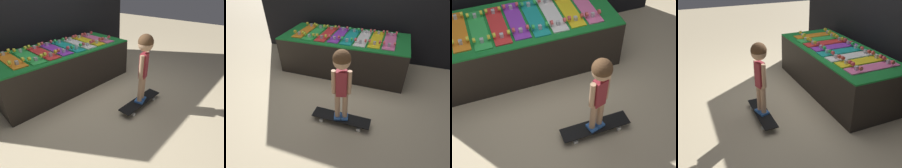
# 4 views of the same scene
# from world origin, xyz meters

# --- Properties ---
(ground_plane) EXTENTS (16.00, 16.00, 0.00)m
(ground_plane) POSITION_xyz_m (0.00, 0.00, 0.00)
(ground_plane) COLOR beige
(back_wall) EXTENTS (4.31, 0.10, 2.50)m
(back_wall) POSITION_xyz_m (0.00, 1.26, 1.25)
(back_wall) COLOR black
(back_wall) RESTS_ON ground_plane
(display_rack) EXTENTS (2.25, 0.98, 0.67)m
(display_rack) POSITION_xyz_m (0.00, 0.61, 0.33)
(display_rack) COLOR black
(display_rack) RESTS_ON ground_plane
(skateboard_orange_on_rack) EXTENTS (0.19, 0.77, 0.09)m
(skateboard_orange_on_rack) POSITION_xyz_m (-0.79, 0.63, 0.69)
(skateboard_orange_on_rack) COLOR orange
(skateboard_orange_on_rack) RESTS_ON display_rack
(skateboard_green_on_rack) EXTENTS (0.19, 0.77, 0.09)m
(skateboard_green_on_rack) POSITION_xyz_m (-0.57, 0.58, 0.69)
(skateboard_green_on_rack) COLOR green
(skateboard_green_on_rack) RESTS_ON display_rack
(skateboard_red_on_rack) EXTENTS (0.19, 0.77, 0.09)m
(skateboard_red_on_rack) POSITION_xyz_m (-0.34, 0.60, 0.69)
(skateboard_red_on_rack) COLOR red
(skateboard_red_on_rack) RESTS_ON display_rack
(skateboard_purple_on_rack) EXTENTS (0.19, 0.77, 0.09)m
(skateboard_purple_on_rack) POSITION_xyz_m (-0.11, 0.61, 0.69)
(skateboard_purple_on_rack) COLOR purple
(skateboard_purple_on_rack) RESTS_ON display_rack
(skateboard_teal_on_rack) EXTENTS (0.19, 0.77, 0.09)m
(skateboard_teal_on_rack) POSITION_xyz_m (0.11, 0.59, 0.69)
(skateboard_teal_on_rack) COLOR teal
(skateboard_teal_on_rack) RESTS_ON display_rack
(skateboard_white_on_rack) EXTENTS (0.19, 0.77, 0.09)m
(skateboard_white_on_rack) POSITION_xyz_m (0.34, 0.60, 0.69)
(skateboard_white_on_rack) COLOR white
(skateboard_white_on_rack) RESTS_ON display_rack
(skateboard_yellow_on_rack) EXTENTS (0.19, 0.77, 0.09)m
(skateboard_yellow_on_rack) POSITION_xyz_m (0.57, 0.62, 0.69)
(skateboard_yellow_on_rack) COLOR yellow
(skateboard_yellow_on_rack) RESTS_ON display_rack
(skateboard_pink_on_rack) EXTENTS (0.19, 0.77, 0.09)m
(skateboard_pink_on_rack) POSITION_xyz_m (0.79, 0.62, 0.69)
(skateboard_pink_on_rack) COLOR pink
(skateboard_pink_on_rack) RESTS_ON display_rack
(skateboard_on_floor) EXTENTS (0.78, 0.18, 0.09)m
(skateboard_on_floor) POSITION_xyz_m (0.37, -0.77, 0.07)
(skateboard_on_floor) COLOR black
(skateboard_on_floor) RESTS_ON ground_plane
(child) EXTENTS (0.23, 0.20, 0.97)m
(child) POSITION_xyz_m (0.37, -0.77, 0.77)
(child) COLOR #3870C6
(child) RESTS_ON skateboard_on_floor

